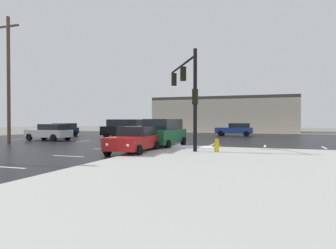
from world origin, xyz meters
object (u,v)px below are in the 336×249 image
(sedan_silver, at_px, (50,132))
(utility_pole_mid, at_px, (9,78))
(suv_black, at_px, (124,128))
(sedan_navy, at_px, (62,130))
(fire_hydrant, at_px, (217,145))
(sedan_red, at_px, (135,139))
(suv_tan, at_px, (153,127))
(traffic_signal_mast, at_px, (187,86))
(suv_green, at_px, (163,132))
(sedan_blue, at_px, (235,129))

(sedan_silver, relative_size, utility_pole_mid, 0.44)
(suv_black, height_order, sedan_navy, suv_black)
(fire_hydrant, distance_m, utility_pole_mid, 18.61)
(sedan_red, height_order, suv_tan, suv_tan)
(fire_hydrant, height_order, sedan_red, sedan_red)
(sedan_navy, bearing_deg, traffic_signal_mast, 60.61)
(fire_hydrant, relative_size, suv_black, 0.16)
(traffic_signal_mast, relative_size, suv_tan, 1.20)
(sedan_silver, relative_size, suv_black, 0.93)
(suv_tan, relative_size, utility_pole_mid, 0.47)
(suv_black, bearing_deg, fire_hydrant, -50.08)
(suv_tan, bearing_deg, fire_hydrant, -141.19)
(fire_hydrant, bearing_deg, suv_black, 135.58)
(suv_tan, bearing_deg, utility_pole_mid, 161.18)
(suv_green, relative_size, suv_tan, 0.98)
(suv_tan, distance_m, sedan_silver, 12.49)
(suv_tan, xyz_separation_m, sedan_blue, (9.65, 3.36, -0.24))
(suv_green, xyz_separation_m, suv_tan, (-6.39, 13.93, 0.00))
(sedan_red, xyz_separation_m, sedan_navy, (-15.80, 13.36, 0.00))
(traffic_signal_mast, xyz_separation_m, suv_tan, (-8.60, 15.60, -3.11))
(fire_hydrant, xyz_separation_m, sedan_silver, (-17.12, 6.29, 0.32))
(traffic_signal_mast, height_order, suv_black, traffic_signal_mast)
(suv_tan, bearing_deg, sedan_silver, 155.90)
(suv_black, bearing_deg, traffic_signal_mast, -52.01)
(suv_black, bearing_deg, suv_green, -54.24)
(traffic_signal_mast, xyz_separation_m, suv_green, (-2.21, 1.67, -3.11))
(fire_hydrant, height_order, sedan_navy, sedan_navy)
(fire_hydrant, distance_m, suv_black, 16.72)
(fire_hydrant, bearing_deg, sedan_red, -166.45)
(suv_green, relative_size, sedan_silver, 1.05)
(sedan_silver, xyz_separation_m, suv_black, (5.19, 5.40, 0.24))
(traffic_signal_mast, relative_size, sedan_blue, 1.32)
(suv_green, bearing_deg, sedan_silver, 78.02)
(fire_hydrant, relative_size, sedan_silver, 0.17)
(sedan_red, xyz_separation_m, sedan_blue, (3.55, 21.52, 0.00))
(suv_green, relative_size, utility_pole_mid, 0.46)
(sedan_blue, relative_size, utility_pole_mid, 0.43)
(sedan_silver, height_order, sedan_navy, same)
(fire_hydrant, height_order, sedan_blue, sedan_blue)
(sedan_red, bearing_deg, suv_tan, -165.36)
(traffic_signal_mast, relative_size, sedan_red, 1.29)
(suv_green, height_order, sedan_red, suv_green)
(traffic_signal_mast, xyz_separation_m, fire_hydrant, (2.15, -1.44, -3.66))
(traffic_signal_mast, bearing_deg, fire_hydrant, -153.92)
(sedan_red, xyz_separation_m, suv_black, (-7.28, 12.81, 0.24))
(sedan_silver, xyz_separation_m, utility_pole_mid, (-0.67, -4.11, 4.67))
(suv_green, relative_size, sedan_blue, 1.08)
(suv_tan, distance_m, utility_pole_mid, 17.02)
(fire_hydrant, bearing_deg, sedan_silver, 159.82)
(fire_hydrant, bearing_deg, suv_tan, 122.25)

